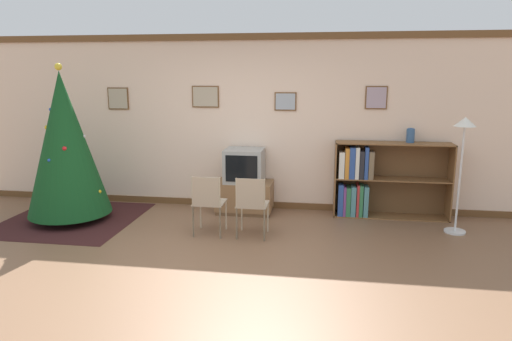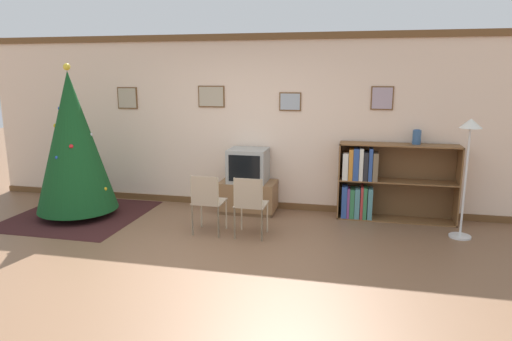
{
  "view_description": "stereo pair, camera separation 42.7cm",
  "coord_description": "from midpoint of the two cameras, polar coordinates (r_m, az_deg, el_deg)",
  "views": [
    {
      "loc": [
        1.26,
        -4.62,
        2.12
      ],
      "look_at": [
        0.36,
        1.3,
        0.83
      ],
      "focal_mm": 32.0,
      "sensor_mm": 36.0,
      "label": 1
    },
    {
      "loc": [
        1.68,
        -4.54,
        2.12
      ],
      "look_at": [
        0.36,
        1.3,
        0.83
      ],
      "focal_mm": 32.0,
      "sensor_mm": 36.0,
      "label": 2
    }
  ],
  "objects": [
    {
      "name": "vase",
      "position": [
        6.93,
        21.14,
        3.94
      ],
      "size": [
        0.12,
        0.12,
        0.21
      ],
      "color": "#335684",
      "rests_on": "bookshelf"
    },
    {
      "name": "bookshelf",
      "position": [
        6.95,
        16.38,
        -1.48
      ],
      "size": [
        1.67,
        0.36,
        1.12
      ],
      "color": "brown",
      "rests_on": "ground_plane"
    },
    {
      "name": "christmas_tree",
      "position": [
        7.13,
        -20.32,
        3.34
      ],
      "size": [
        1.17,
        1.17,
        2.24
      ],
      "color": "maroon",
      "rests_on": "area_rug"
    },
    {
      "name": "television",
      "position": [
        6.95,
        0.78,
        0.64
      ],
      "size": [
        0.58,
        0.51,
        0.51
      ],
      "color": "#9E9E99",
      "rests_on": "tv_console"
    },
    {
      "name": "wall_back",
      "position": [
        7.18,
        0.87,
        5.98
      ],
      "size": [
        9.01,
        0.11,
        2.7
      ],
      "color": "beige",
      "rests_on": "ground_plane"
    },
    {
      "name": "ground_plane",
      "position": [
        5.26,
        -4.69,
        -11.7
      ],
      "size": [
        24.0,
        24.0,
        0.0
      ],
      "primitive_type": "plane",
      "color": "brown"
    },
    {
      "name": "folding_chair_right",
      "position": [
        5.9,
        1.29,
        -4.1
      ],
      "size": [
        0.4,
        0.4,
        0.82
      ],
      "color": "tan",
      "rests_on": "ground_plane"
    },
    {
      "name": "tv_console",
      "position": [
        7.06,
        0.77,
        -3.29
      ],
      "size": [
        0.85,
        0.52,
        0.48
      ],
      "color": "brown",
      "rests_on": "ground_plane"
    },
    {
      "name": "standing_lamp",
      "position": [
        6.44,
        26.79,
        2.6
      ],
      "size": [
        0.28,
        0.28,
        1.56
      ],
      "color": "silver",
      "rests_on": "ground_plane"
    },
    {
      "name": "area_rug",
      "position": [
        7.37,
        -19.68,
        -5.3
      ],
      "size": [
        1.87,
        1.92,
        0.01
      ],
      "color": "#381919",
      "rests_on": "ground_plane"
    },
    {
      "name": "folding_chair_left",
      "position": [
        6.04,
        -4.12,
        -3.75
      ],
      "size": [
        0.4,
        0.4,
        0.82
      ],
      "color": "tan",
      "rests_on": "ground_plane"
    }
  ]
}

